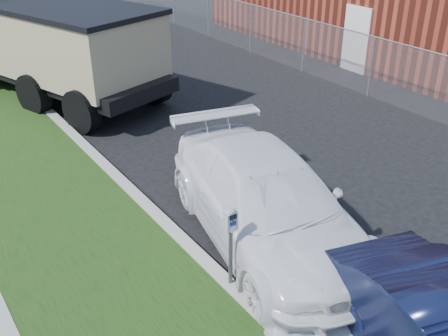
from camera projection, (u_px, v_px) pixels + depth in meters
ground at (312, 214)px, 10.19m from camera, size 120.00×120.00×0.00m
chainlink_fence at (304, 35)px, 17.69m from camera, size 0.06×30.06×30.00m
parking_meter at (231, 231)px, 7.74m from camera, size 0.19×0.14×1.37m
white_wagon at (264, 201)px, 9.11m from camera, size 3.37×5.81×1.58m
dump_truck at (47, 41)px, 15.46m from camera, size 4.93×7.95×2.93m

